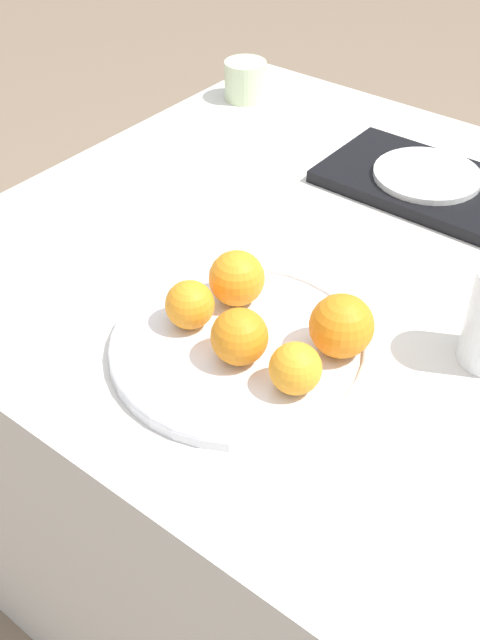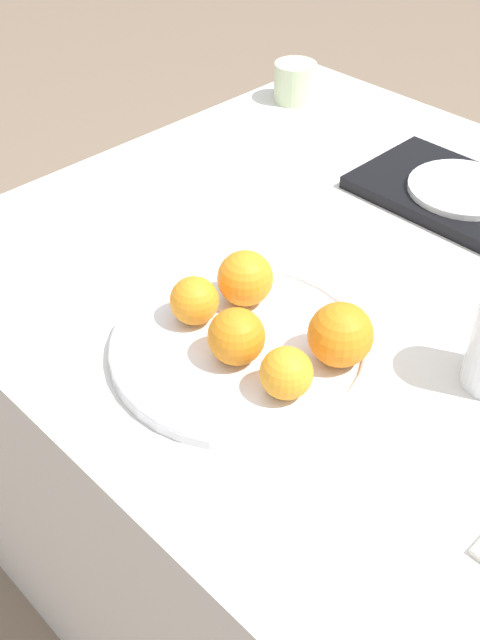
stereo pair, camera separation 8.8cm
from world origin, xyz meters
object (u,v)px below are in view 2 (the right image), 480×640
(orange_0, at_px, (338,333))
(side_plate, at_px, (463,189))
(orange_3, at_px, (245,278))
(serving_tray, at_px, (462,197))
(orange_2, at_px, (236,336))
(cup_0, at_px, (295,82))
(orange_1, at_px, (194,301))
(fruit_platter, at_px, (240,345))
(orange_4, at_px, (286,373))

(orange_0, height_order, side_plate, orange_0)
(orange_3, relative_size, serving_tray, 0.22)
(orange_2, bearing_deg, serving_tray, 92.05)
(orange_0, distance_m, cup_0, 0.75)
(serving_tray, bearing_deg, side_plate, -90.00)
(orange_1, relative_size, side_plate, 0.36)
(orange_0, xyz_separation_m, orange_1, (-0.17, -0.07, -0.01))
(orange_0, distance_m, orange_2, 0.12)
(serving_tray, bearing_deg, orange_2, -87.95)
(serving_tray, xyz_separation_m, side_plate, (0.00, -0.00, 0.02))
(orange_0, distance_m, side_plate, 0.44)
(orange_3, xyz_separation_m, serving_tray, (0.05, 0.43, -0.04))
(orange_2, bearing_deg, side_plate, 92.05)
(fruit_platter, distance_m, orange_1, 0.08)
(orange_4, relative_size, cup_0, 0.74)
(orange_2, height_order, orange_3, orange_3)
(orange_0, bearing_deg, orange_3, -179.77)
(orange_1, distance_m, orange_2, 0.09)
(fruit_platter, bearing_deg, side_plate, 90.25)
(orange_0, height_order, cup_0, orange_0)
(fruit_platter, xyz_separation_m, orange_4, (0.10, -0.02, 0.03))
(orange_1, height_order, orange_2, orange_2)
(fruit_platter, xyz_separation_m, serving_tray, (-0.00, 0.49, 0.00))
(side_plate, xyz_separation_m, cup_0, (-0.44, 0.09, 0.01))
(fruit_platter, bearing_deg, orange_0, 32.88)
(orange_2, height_order, side_plate, orange_2)
(orange_3, bearing_deg, fruit_platter, -49.08)
(orange_0, relative_size, side_plate, 0.45)
(serving_tray, bearing_deg, cup_0, 167.95)
(orange_1, bearing_deg, fruit_platter, 7.80)
(orange_0, relative_size, orange_3, 1.07)
(orange_1, bearing_deg, orange_3, 76.95)
(orange_2, distance_m, cup_0, 0.76)
(fruit_platter, xyz_separation_m, orange_1, (-0.07, -0.01, 0.03))
(orange_0, xyz_separation_m, orange_4, (-0.00, -0.08, -0.01))
(orange_2, relative_size, orange_4, 1.13)
(orange_0, bearing_deg, cup_0, 136.05)
(orange_1, height_order, orange_3, orange_3)
(orange_1, xyz_separation_m, orange_2, (0.09, -0.01, 0.00))
(orange_2, bearing_deg, orange_0, 46.11)
(side_plate, distance_m, cup_0, 0.45)
(side_plate, bearing_deg, fruit_platter, -89.75)
(orange_0, relative_size, orange_4, 1.28)
(orange_2, distance_m, orange_4, 0.08)
(serving_tray, distance_m, cup_0, 0.45)
(orange_4, bearing_deg, orange_3, 150.66)
(orange_1, height_order, serving_tray, orange_1)
(orange_0, height_order, orange_3, orange_0)
(orange_2, xyz_separation_m, orange_4, (0.08, -0.00, -0.00))
(orange_2, xyz_separation_m, cup_0, (-0.46, 0.60, -0.01))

